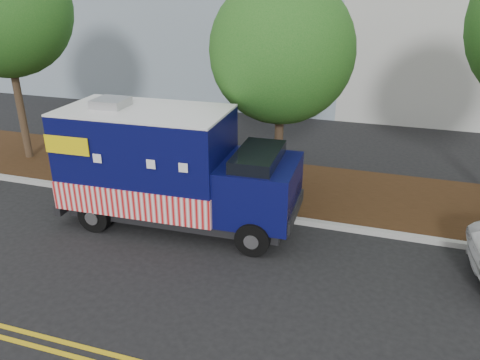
% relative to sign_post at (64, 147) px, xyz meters
% --- Properties ---
extents(ground, '(120.00, 120.00, 0.00)m').
position_rel_sign_post_xyz_m(ground, '(5.42, -1.95, -1.20)').
color(ground, black).
rests_on(ground, ground).
extents(curb, '(120.00, 0.18, 0.15)m').
position_rel_sign_post_xyz_m(curb, '(5.42, -0.55, -1.12)').
color(curb, '#9E9E99').
rests_on(curb, ground).
extents(mulch_strip, '(120.00, 4.00, 0.15)m').
position_rel_sign_post_xyz_m(mulch_strip, '(5.42, 1.55, -1.12)').
color(mulch_strip, black).
rests_on(mulch_strip, ground).
extents(centerline_near, '(120.00, 0.10, 0.01)m').
position_rel_sign_post_xyz_m(centerline_near, '(5.42, -6.40, -1.19)').
color(centerline_near, gold).
rests_on(centerline_near, ground).
extents(tree_a, '(4.49, 4.49, 7.55)m').
position_rel_sign_post_xyz_m(tree_a, '(-2.61, 1.21, 4.09)').
color(tree_a, '#38281C').
rests_on(tree_a, ground).
extents(tree_b, '(4.11, 4.11, 6.36)m').
position_rel_sign_post_xyz_m(tree_b, '(6.74, 1.35, 3.10)').
color(tree_b, '#38281C').
rests_on(tree_b, ground).
extents(sign_post, '(0.06, 0.06, 2.40)m').
position_rel_sign_post_xyz_m(sign_post, '(0.00, 0.00, 0.00)').
color(sign_post, '#473828').
rests_on(sign_post, ground).
extents(food_truck, '(6.40, 2.60, 3.33)m').
position_rel_sign_post_xyz_m(food_truck, '(4.41, -1.49, 0.31)').
color(food_truck, black).
rests_on(food_truck, ground).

